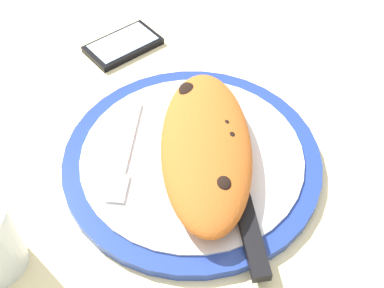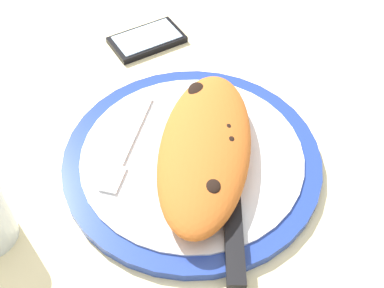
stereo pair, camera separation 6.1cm
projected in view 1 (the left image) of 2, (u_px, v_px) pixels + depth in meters
ground_plane at (192, 170)px, 64.57cm from camera, size 150.00×150.00×3.00cm
plate at (192, 159)px, 62.86cm from camera, size 32.38×32.38×1.60cm
calzone at (206, 146)px, 60.04cm from camera, size 26.70×13.90×4.65cm
fork at (125, 159)px, 61.50cm from camera, size 16.28×2.22×0.40cm
knife at (245, 211)px, 56.15cm from camera, size 23.87×7.63×1.20cm
smartphone at (123, 45)px, 78.24cm from camera, size 12.58×12.58×1.16cm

